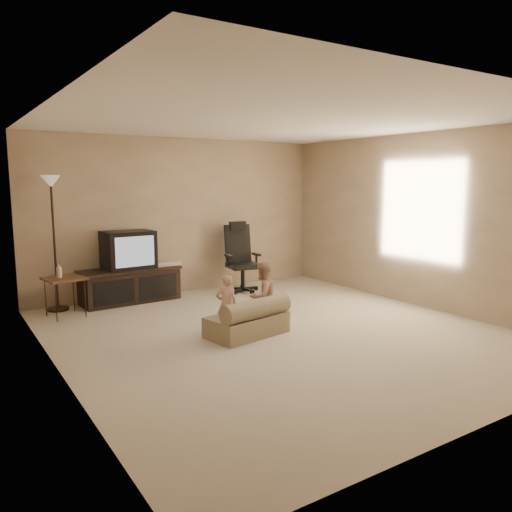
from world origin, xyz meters
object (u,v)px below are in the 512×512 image
at_px(child_sofa, 250,320).
at_px(toddler_left, 226,304).
at_px(side_table, 64,279).
at_px(toddler_right, 263,296).
at_px(office_chair, 241,266).
at_px(floor_lamp, 53,213).
at_px(tv_stand, 130,273).

xyz_separation_m(child_sofa, toddler_left, (-0.18, 0.23, 0.17)).
distance_m(side_table, toddler_right, 2.73).
xyz_separation_m(side_table, toddler_right, (1.91, -1.94, -0.10)).
bearing_deg(office_chair, side_table, -169.29).
xyz_separation_m(floor_lamp, child_sofa, (1.65, -2.48, -1.19)).
bearing_deg(child_sofa, office_chair, 50.89).
height_order(side_table, child_sofa, side_table).
relative_size(tv_stand, child_sofa, 1.49).
height_order(office_chair, side_table, office_chair).
bearing_deg(office_chair, floor_lamp, -177.51).
bearing_deg(floor_lamp, toddler_left, -56.81).
bearing_deg(child_sofa, toddler_left, 118.11).
xyz_separation_m(tv_stand, toddler_right, (0.88, -2.29, -0.03)).
bearing_deg(tv_stand, toddler_right, -71.80).
bearing_deg(side_table, floor_lamp, 92.08).
height_order(tv_stand, side_table, tv_stand).
distance_m(office_chair, floor_lamp, 3.01).
bearing_deg(floor_lamp, side_table, -87.92).
bearing_deg(tv_stand, side_table, -163.98).
height_order(child_sofa, toddler_left, toddler_left).
bearing_deg(side_table, child_sofa, -51.65).
bearing_deg(side_table, tv_stand, 18.80).
bearing_deg(floor_lamp, office_chair, -6.54).
distance_m(office_chair, child_sofa, 2.47).
xyz_separation_m(tv_stand, toddler_left, (0.43, -2.19, -0.09)).
relative_size(tv_stand, toddler_right, 1.82).
relative_size(child_sofa, toddler_left, 1.44).
bearing_deg(side_table, toddler_left, -51.66).
xyz_separation_m(side_table, toddler_left, (1.46, -1.84, -0.16)).
bearing_deg(toddler_left, office_chair, -111.62).
relative_size(side_table, floor_lamp, 0.38).
bearing_deg(toddler_left, floor_lamp, -43.07).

